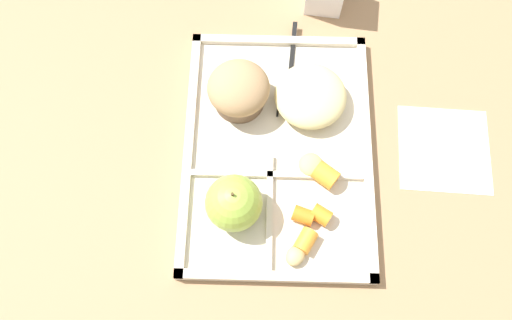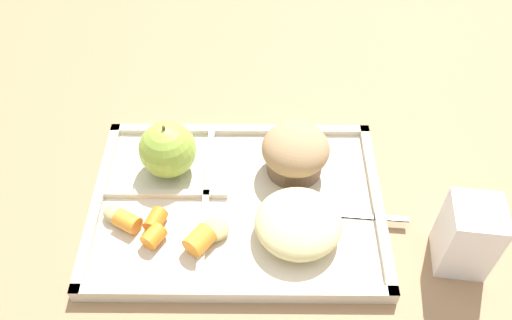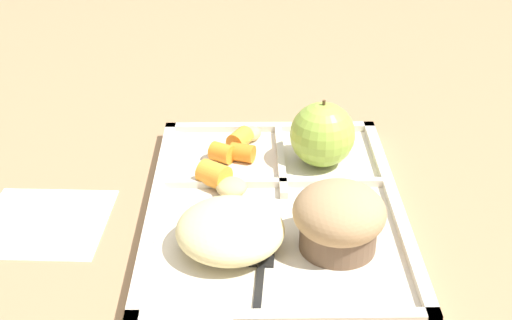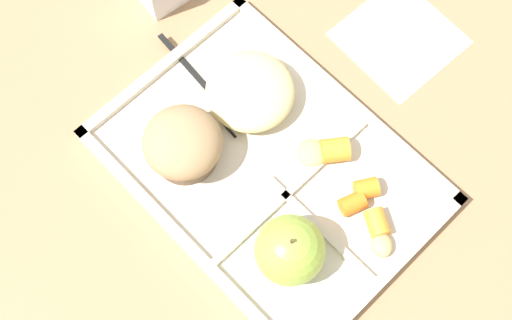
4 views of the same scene
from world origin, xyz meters
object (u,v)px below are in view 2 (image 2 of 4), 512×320
object	(u,v)px
bran_muffin	(295,152)
milk_carton	(468,236)
lunch_tray	(236,205)
plastic_fork	(329,214)
green_apple	(168,150)

from	to	relation	value
bran_muffin	milk_carton	world-z (taller)	milk_carton
bran_muffin	milk_carton	distance (m)	0.23
milk_carton	lunch_tray	bearing A→B (deg)	171.48
bran_muffin	milk_carton	bearing A→B (deg)	-34.12
lunch_tray	milk_carton	world-z (taller)	milk_carton
milk_carton	bran_muffin	bearing A→B (deg)	152.50
lunch_tray	plastic_fork	distance (m)	0.12
green_apple	plastic_fork	xyz separation A→B (m)	(0.20, -0.07, -0.04)
green_apple	milk_carton	xyz separation A→B (m)	(0.35, -0.13, -0.00)
plastic_fork	green_apple	bearing A→B (deg)	160.14
bran_muffin	plastic_fork	world-z (taller)	bran_muffin
green_apple	plastic_fork	world-z (taller)	green_apple
green_apple	milk_carton	size ratio (longest dim) A/B	0.82
plastic_fork	milk_carton	distance (m)	0.16
lunch_tray	plastic_fork	world-z (taller)	lunch_tray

